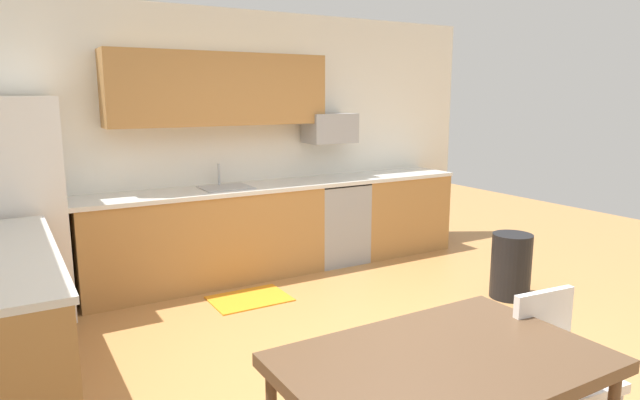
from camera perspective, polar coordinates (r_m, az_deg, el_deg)
ground_plane at (r=4.05m, az=7.48°, el=-16.42°), size 12.00×12.00×0.00m
wall_back at (r=5.93m, az=-8.12°, el=5.90°), size 5.80×0.10×2.70m
cabinet_run_back at (r=5.57m, az=-11.79°, el=-3.94°), size 2.39×0.60×0.90m
cabinet_run_back_right at (r=6.68m, az=7.87°, el=-1.36°), size 1.16×0.60×0.90m
cabinet_run_left at (r=3.88m, az=-29.72°, el=-11.74°), size 0.60×2.00×0.90m
countertop_back at (r=5.66m, az=-6.66°, el=1.33°), size 4.80×0.64×0.04m
upper_cabinets_back at (r=5.60m, az=-10.30°, el=11.19°), size 2.20×0.34×0.70m
refrigerator at (r=5.13m, az=-29.17°, el=-1.01°), size 0.76×0.70×1.84m
oven_range at (r=6.19m, az=1.45°, el=-2.19°), size 0.60×0.60×0.91m
microwave at (r=6.12m, az=1.00°, el=7.43°), size 0.54×0.36×0.32m
sink_basin at (r=5.55m, az=-9.70°, el=0.63°), size 0.48×0.40×0.14m
sink_faucet at (r=5.69m, az=-10.40°, el=2.49°), size 0.02×0.02×0.24m
dining_table at (r=2.56m, az=12.58°, el=-16.72°), size 1.40×0.90×0.73m
chair_near_table at (r=3.17m, az=23.26°, el=-15.14°), size 0.44×0.44×0.85m
trash_bin at (r=5.40m, az=19.12°, el=-6.45°), size 0.36×0.36×0.60m
floor_mat at (r=5.18m, az=-7.29°, el=-10.07°), size 0.70×0.50×0.01m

